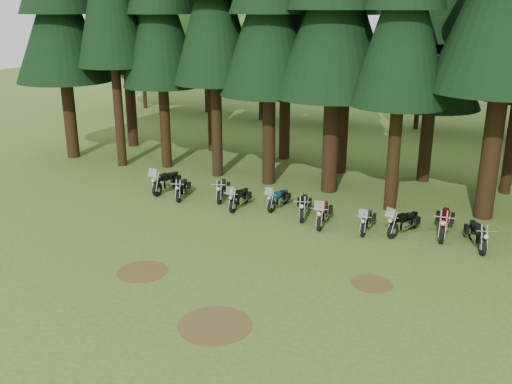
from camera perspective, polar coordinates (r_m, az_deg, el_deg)
ground at (r=20.63m, az=-1.16°, el=-7.30°), size 120.00×120.00×0.00m
pine_back_4 at (r=30.23m, az=17.74°, el=16.22°), size 4.94×4.94×13.78m
decid_0 at (r=51.85m, az=-11.22°, el=14.62°), size 8.00×7.78×10.00m
decid_1 at (r=48.97m, az=-4.86°, el=14.62°), size 7.91×7.69×9.88m
decid_2 at (r=45.64m, az=0.78°, el=13.32°), size 6.72×6.53×8.40m
decid_3 at (r=43.99m, az=7.94°, el=12.38°), size 6.12×5.95×7.65m
decid_4 at (r=43.75m, az=16.46°, el=11.61°), size 5.93×5.76×7.41m
dirt_patch_0 at (r=20.52m, az=-11.28°, el=-7.80°), size 1.80×1.80×0.01m
dirt_patch_1 at (r=19.71m, az=11.49°, el=-8.96°), size 1.40×1.40×0.01m
dirt_patch_2 at (r=17.10m, az=-4.12°, el=-13.13°), size 2.20×2.20×0.01m
motorcycle_0 at (r=28.64m, az=-8.97°, el=0.98°), size 0.44×2.35×1.48m
motorcycle_1 at (r=27.71m, az=-7.42°, el=0.29°), size 0.78×1.94×0.82m
motorcycle_2 at (r=27.33m, az=-3.47°, el=0.21°), size 0.86×2.04×0.87m
motorcycle_3 at (r=26.06m, az=-1.70°, el=-0.68°), size 0.42×2.09×1.31m
motorcycle_4 at (r=26.05m, az=2.24°, el=-0.74°), size 0.43×1.99×1.25m
motorcycle_5 at (r=25.09m, az=4.77°, el=-1.48°), size 0.73×2.10×0.87m
motorcycle_6 at (r=24.26m, az=6.67°, el=-2.20°), size 0.65×2.22×1.40m
motorcycle_7 at (r=23.88m, az=10.98°, el=-2.89°), size 0.44×1.99×1.25m
motorcycle_8 at (r=23.91m, az=14.52°, el=-3.03°), size 1.05×2.08×1.35m
motorcycle_9 at (r=24.18m, az=18.28°, el=-2.99°), size 0.41×2.47×1.00m
motorcycle_10 at (r=23.51m, az=21.26°, el=-4.09°), size 0.84×2.12×0.89m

